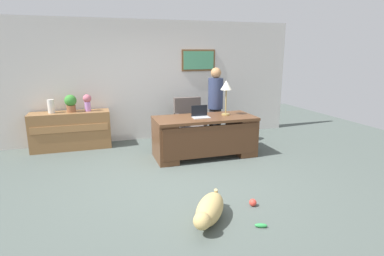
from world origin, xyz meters
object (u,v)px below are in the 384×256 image
dog_lying (209,210)px  desk (205,135)px  laptop (200,114)px  person_standing (215,106)px  credenza (71,130)px  vase_empty (51,106)px  desk_lamp (226,87)px  dog_toy_bone (261,225)px  vase_with_flowers (87,101)px  armchair (189,123)px  dog_toy_ball (253,202)px  potted_plant (71,103)px

dog_lying → desk: bearing=71.3°
laptop → person_standing: bearing=50.0°
credenza → vase_empty: bearing=179.8°
desk_lamp → person_standing: bearing=87.1°
desk → dog_toy_bone: desk is taller
person_standing → laptop: bearing=-130.0°
desk_lamp → vase_with_flowers: bearing=154.5°
person_standing → armchair: bearing=158.5°
credenza → armchair: 2.52m
desk → vase_with_flowers: bearing=148.1°
person_standing → dog_toy_ball: 3.00m
vase_with_flowers → dog_toy_bone: vase_with_flowers is taller
dog_toy_ball → potted_plant: bearing=124.7°
laptop → dog_toy_ball: size_ratio=3.27×
armchair → desk_lamp: (0.49, -0.83, 0.86)m
vase_with_flowers → dog_toy_bone: 4.49m
armchair → vase_empty: (-2.82, 0.41, 0.46)m
desk → potted_plant: size_ratio=5.39×
desk → dog_toy_ball: 2.15m
credenza → desk_lamp: (2.98, -1.24, 0.93)m
credenza → potted_plant: potted_plant is taller
armchair → potted_plant: bearing=170.5°
desk → vase_with_flowers: 2.59m
desk_lamp → vase_empty: (-3.31, 1.24, -0.40)m
potted_plant → dog_toy_bone: (2.23, -3.95, -0.96)m
armchair → vase_with_flowers: vase_with_flowers is taller
person_standing → potted_plant: (-2.97, 0.62, 0.12)m
credenza → armchair: size_ratio=1.56×
potted_plant → dog_lying: bearing=-65.1°
dog_lying → potted_plant: 4.11m
credenza → dog_lying: credenza is taller
credenza → laptop: size_ratio=4.97×
laptop → armchair: bearing=86.0°
desk_lamp → vase_with_flowers: 2.91m
vase_empty → dog_toy_ball: 4.51m
dog_lying → vase_with_flowers: size_ratio=2.19×
laptop → dog_toy_ball: (0.01, -2.13, -0.79)m
dog_lying → vase_with_flowers: bearing=110.5°
person_standing → laptop: 0.92m
vase_empty → laptop: bearing=-25.6°
credenza → dog_toy_ball: (2.43, -3.45, -0.35)m
desk → credenza: 2.85m
desk → armchair: armchair is taller
laptop → potted_plant: bearing=151.0°
credenza → vase_with_flowers: vase_with_flowers is taller
desk_lamp → armchair: bearing=120.6°
desk_lamp → vase_with_flowers: size_ratio=1.92×
desk → laptop: (-0.09, 0.02, 0.41)m
person_standing → desk_lamp: size_ratio=2.48×
person_standing → laptop: (-0.59, -0.70, -0.03)m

